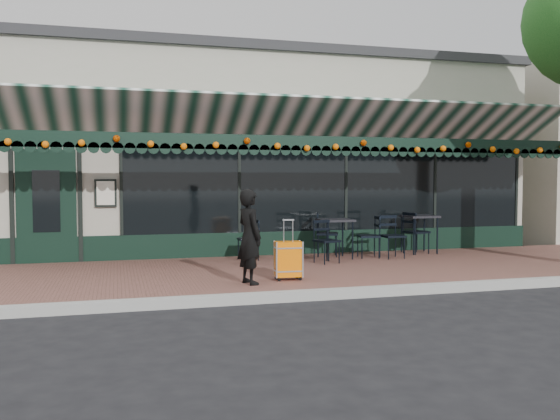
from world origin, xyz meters
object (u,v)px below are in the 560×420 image
object	(u,v)px
chair_b_left	(248,240)
chair_a_right	(416,232)
cafe_table_a	(419,219)
suitcase	(288,260)
chair_b_front	(327,241)
chair_a_left	(368,237)
cafe_table_b	(335,223)
chair_b_right	(327,234)
woman	(249,237)
chair_a_front	(392,237)

from	to	relation	value
chair_b_left	chair_a_right	bearing A→B (deg)	90.68
cafe_table_a	chair_a_right	world-z (taller)	chair_a_right
chair_a_right	chair_b_left	world-z (taller)	chair_a_right
suitcase	chair_b_front	xyz separation A→B (m)	(1.25, 1.64, 0.10)
cafe_table_a	chair_a_left	bearing A→B (deg)	-163.50
cafe_table_b	chair_b_right	distance (m)	0.45
chair_a_right	chair_b_right	world-z (taller)	chair_b_right
cafe_table_a	chair_a_left	size ratio (longest dim) A/B	0.95
cafe_table_b	woman	bearing A→B (deg)	-133.87
woman	cafe_table_b	size ratio (longest dim) A/B	1.82
cafe_table_b	chair_a_front	bearing A→B (deg)	-14.09
woman	chair_a_left	size ratio (longest dim) A/B	1.68
chair_a_left	chair_a_front	world-z (taller)	chair_a_front
suitcase	cafe_table_a	bearing A→B (deg)	39.38
cafe_table_b	chair_a_left	bearing A→B (deg)	-7.65
chair_b_left	chair_b_front	size ratio (longest dim) A/B	0.97
chair_b_front	chair_b_left	bearing A→B (deg)	132.98
cafe_table_b	chair_b_right	xyz separation A→B (m)	(-0.04, 0.37, -0.26)
suitcase	chair_a_front	size ratio (longest dim) A/B	1.09
chair_a_left	chair_b_right	distance (m)	0.87
chair_a_front	chair_b_left	xyz separation A→B (m)	(-2.91, 0.51, -0.03)
woman	chair_b_right	distance (m)	3.63
woman	suitcase	xyz separation A→B (m)	(0.68, 0.18, -0.41)
cafe_table_a	chair_b_left	world-z (taller)	cafe_table_a
woman	cafe_table_a	size ratio (longest dim) A/B	1.77
woman	suitcase	bearing A→B (deg)	-91.31
chair_a_right	chair_b_front	distance (m)	2.54
cafe_table_a	chair_b_right	world-z (taller)	chair_b_right
cafe_table_b	chair_a_right	xyz separation A→B (m)	(1.98, 0.26, -0.26)
suitcase	cafe_table_a	xyz separation A→B (m)	(3.75, 2.57, 0.42)
woman	chair_a_left	distance (m)	3.84
chair_a_right	chair_a_front	xyz separation A→B (m)	(-0.84, -0.54, -0.02)
cafe_table_a	suitcase	bearing A→B (deg)	-145.60
chair_a_front	chair_a_right	bearing A→B (deg)	29.67
cafe_table_b	chair_a_left	size ratio (longest dim) A/B	0.92
chair_a_left	chair_a_right	xyz separation A→B (m)	(1.29, 0.35, 0.02)
woman	chair_a_front	xyz separation A→B (m)	(3.48, 2.15, -0.29)
chair_b_right	suitcase	bearing A→B (deg)	167.19
suitcase	chair_b_left	size ratio (longest dim) A/B	1.18
cafe_table_b	chair_b_front	bearing A→B (deg)	-123.61
chair_a_left	chair_b_front	size ratio (longest dim) A/B	1.03
cafe_table_a	chair_b_right	size ratio (longest dim) A/B	0.89
suitcase	chair_a_right	world-z (taller)	suitcase
cafe_table_a	chair_a_front	distance (m)	1.17
chair_a_front	chair_b_right	bearing A→B (deg)	148.02
cafe_table_a	chair_a_front	xyz separation A→B (m)	(-0.95, -0.61, -0.30)
suitcase	chair_a_left	distance (m)	3.19
suitcase	chair_a_front	bearing A→B (deg)	40.00
chair_a_front	chair_b_left	distance (m)	2.96
chair_a_right	chair_b_right	size ratio (longest dim) A/B	0.99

